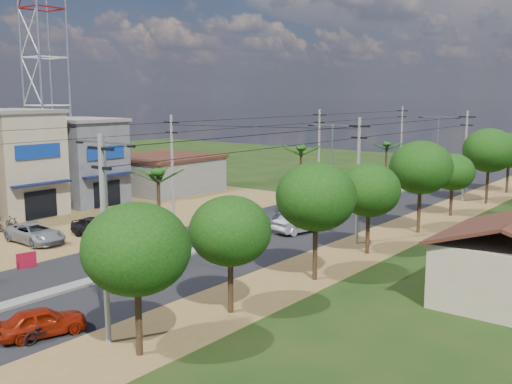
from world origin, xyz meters
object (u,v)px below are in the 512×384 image
car_white_far (332,198)px  roadside_sign (26,261)px  car_parked_dark (96,228)px  car_parked_silver (35,234)px  moto_rider_east (43,331)px  car_silver_mid (301,223)px  car_red_near (42,322)px

car_white_far → roadside_sign: size_ratio=4.46×
car_white_far → car_parked_dark: (-7.21, -22.06, -0.02)m
car_parked_silver → moto_rider_east: size_ratio=2.79×
car_silver_mid → roadside_sign: bearing=80.1°
car_silver_mid → car_parked_dark: car_silver_mid is taller
car_parked_silver → car_parked_dark: 4.30m
car_parked_silver → car_parked_dark: car_parked_dark is taller
car_silver_mid → car_white_far: size_ratio=0.87×
car_red_near → car_parked_silver: car_parked_silver is taller
car_red_near → car_parked_silver: 17.93m
car_red_near → moto_rider_east: bearing=167.3°
car_parked_dark → moto_rider_east: car_parked_dark is taller
car_white_far → moto_rider_east: size_ratio=2.91×
car_parked_dark → roadside_sign: car_parked_dark is taller
roadside_sign → moto_rider_east: bearing=-14.8°
car_white_far → car_parked_silver: (-9.24, -25.86, -0.06)m
car_parked_silver → car_parked_dark: size_ratio=1.15×
car_red_near → car_parked_silver: (-15.37, 9.23, 0.07)m
car_parked_dark → moto_rider_east: bearing=-134.8°
car_silver_mid → car_parked_dark: (-11.13, -10.78, -0.01)m
car_parked_silver → roadside_sign: 6.52m
car_red_near → car_white_far: bearing=-60.6°
car_red_near → roadside_sign: bearing=-8.4°
car_silver_mid → car_white_far: bearing=-57.5°
car_red_near → car_parked_dark: size_ratio=0.85×
car_red_near → car_parked_dark: 18.65m
car_red_near → moto_rider_east: (0.57, -0.36, -0.16)m
car_red_near → moto_rider_east: size_ratio=2.06×
car_parked_dark → car_red_near: bearing=-135.2°
car_silver_mid → moto_rider_east: car_silver_mid is taller
moto_rider_east → car_silver_mid: bearing=-85.2°
car_white_far → car_silver_mid: bearing=-49.3°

